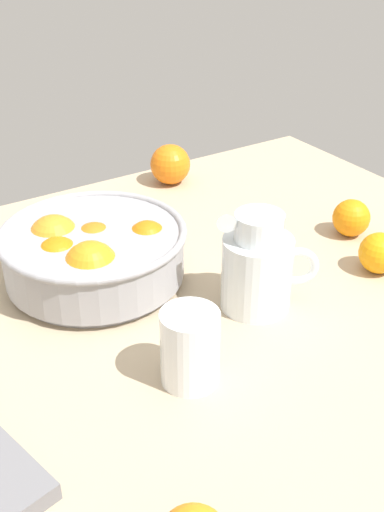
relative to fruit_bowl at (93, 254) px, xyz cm
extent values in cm
cube|color=tan|center=(13.33, -10.27, -6.65)|extent=(111.90, 90.11, 3.00)
cylinder|color=#99999E|center=(0.38, 0.36, -4.55)|extent=(25.51, 25.51, 1.20)
cylinder|color=#99999E|center=(0.38, 0.36, -0.28)|extent=(27.72, 27.72, 7.34)
torus|color=#99999E|center=(0.38, 0.36, 3.39)|extent=(28.92, 28.92, 1.20)
sphere|color=orange|center=(8.12, -2.76, 0.97)|extent=(6.79, 6.79, 6.79)
sphere|color=orange|center=(1.25, 1.82, 0.22)|extent=(7.44, 7.44, 7.44)
sphere|color=orange|center=(-3.98, 5.33, 0.95)|extent=(8.45, 8.45, 8.45)
sphere|color=orange|center=(-5.56, -0.09, 0.26)|extent=(7.91, 7.91, 7.91)
sphere|color=orange|center=(-2.91, -5.95, 1.39)|extent=(8.18, 8.18, 8.18)
sphere|color=orange|center=(2.71, -8.01, -0.38)|extent=(6.78, 6.78, 6.78)
cylinder|color=white|center=(17.30, -18.65, 0.44)|extent=(10.28, 10.28, 11.19)
cylinder|color=white|center=(17.30, -18.65, 8.01)|extent=(7.04, 7.04, 3.95)
cone|color=white|center=(13.49, -16.22, 9.39)|extent=(3.97, 4.03, 2.80)
torus|color=white|center=(22.31, -21.84, 1.56)|extent=(5.81, 4.30, 6.12)
cylinder|color=#F3AA1E|center=(17.30, -18.65, -1.23)|extent=(9.46, 9.46, 7.85)
cylinder|color=white|center=(0.30, -27.31, -0.07)|extent=(7.45, 7.45, 10.16)
cylinder|color=#F89D3D|center=(0.30, -27.31, -2.14)|extent=(6.56, 6.56, 6.03)
sphere|color=orange|center=(45.03, -9.78, -1.84)|extent=(6.62, 6.62, 6.62)
sphere|color=orange|center=(29.78, 26.36, -1.02)|extent=(8.27, 8.27, 8.27)
sphere|color=orange|center=(39.93, -21.66, -1.82)|extent=(6.66, 6.66, 6.66)
cylinder|color=#4E6B30|center=(19.34, 23.14, -5.00)|extent=(5.97, 0.32, 0.30)
sphere|color=#4E6B30|center=(17.85, 23.13, -4.85)|extent=(0.67, 0.67, 0.67)
sphere|color=#4E6B30|center=(19.34, 23.14, -4.85)|extent=(0.96, 0.96, 0.96)
sphere|color=#4E6B30|center=(20.83, 23.14, -4.85)|extent=(0.60, 0.60, 0.60)
camera|label=1|loc=(-33.27, -79.99, 49.91)|focal=45.06mm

